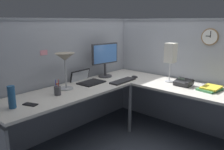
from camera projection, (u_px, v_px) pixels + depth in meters
The scene contains 17 objects.
ground_plane at pixel (132, 139), 3.06m from camera, with size 6.80×6.80×0.00m, color #383D47.
cubicle_wall_back at pixel (67, 77), 3.17m from camera, with size 2.57×0.12×1.58m.
cubicle_wall_right at pixel (183, 74), 3.33m from camera, with size 0.12×2.37×1.58m.
desk at pixel (129, 98), 2.77m from camera, with size 2.35×2.15×0.73m.
monitor at pixel (105, 57), 3.35m from camera, with size 0.46×0.20×0.50m.
laptop at pixel (86, 80), 3.13m from camera, with size 0.36×0.40×0.22m.
keyboard at pixel (123, 81), 3.14m from camera, with size 0.43×0.14×0.02m, color #232326.
computer_mouse at pixel (135, 77), 3.35m from camera, with size 0.06×0.10×0.03m, color #232326.
desk_lamp_dome at pixel (65, 60), 2.72m from camera, with size 0.24×0.24×0.44m.
pen_cup at pixel (57, 90), 2.57m from camera, with size 0.08×0.08×0.18m.
cell_phone at pixel (30, 104), 2.28m from camera, with size 0.07×0.14×0.01m, color black.
thermos_flask at pixel (12, 97), 2.17m from camera, with size 0.07×0.07×0.22m, color #26598C.
office_phone at pixel (184, 83), 2.95m from camera, with size 0.20×0.21×0.11m.
book_stack at pixel (210, 88), 2.76m from camera, with size 0.31×0.26×0.04m.
desk_lamp_paper at pixel (171, 54), 3.05m from camera, with size 0.13×0.13×0.53m.
wall_clock at pixel (210, 37), 2.94m from camera, with size 0.04×0.22×0.22m.
pinned_note_leftmost at pixel (44, 53), 2.79m from camera, with size 0.10×0.00×0.06m, color pink.
Camera 1 is at (-2.25, -1.65, 1.55)m, focal length 36.65 mm.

